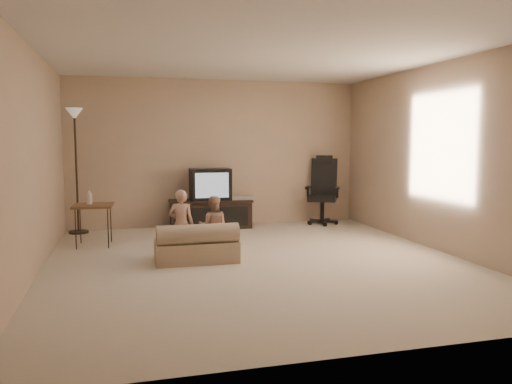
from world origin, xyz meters
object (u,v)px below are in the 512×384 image
Objects in this scene: office_chair at (323,199)px; side_table at (93,206)px; toddler_right at (213,226)px; tv_stand at (211,203)px; floor_lamp at (75,142)px; child_sofa at (197,246)px; toddler_left at (181,224)px.

office_chair is 3.94m from side_table.
side_table is at bearing -20.76° from toddler_right.
office_chair is (2.00, -0.07, 0.02)m from tv_stand.
office_chair is 0.61× the size of floor_lamp.
toddler_right is at bearing 46.35° from child_sofa.
toddler_right is at bearing -34.71° from side_table.
tv_stand reaches higher than toddler_left.
office_chair is at bearing -131.36° from toddler_left.
side_table is 1.85m from child_sofa.
office_chair is 4.25m from floor_lamp.
toddler_right is (0.25, 0.25, 0.19)m from child_sofa.
tv_stand is 2.19m from toddler_left.
child_sofa is at bearing -101.58° from tv_stand.
tv_stand is 1.83× the size of toddler_right.
floor_lamp reaches higher than toddler_left.
office_chair is 1.39× the size of toddler_left.
child_sofa is at bearing -45.80° from side_table.
toddler_right is at bearing -110.75° from office_chair.
tv_stand reaches higher than child_sofa.
office_chair is 3.37m from toddler_left.
office_chair is at bearing -125.48° from toddler_right.
floor_lamp is at bearing -153.17° from office_chair.
toddler_left is (-2.72, -1.99, 0.00)m from office_chair.
toddler_left is at bearing 15.51° from toddler_right.
toddler_right is at bearing -96.64° from tv_stand.
child_sofa is 0.40m from toddler_right.
side_table is 0.79× the size of child_sofa.
child_sofa is 1.29× the size of toddler_right.
toddler_right is (1.81, -2.12, -1.05)m from floor_lamp.
floor_lamp is at bearing -179.40° from tv_stand.
side_table reaches higher than toddler_right.
floor_lamp reaches higher than tv_stand.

